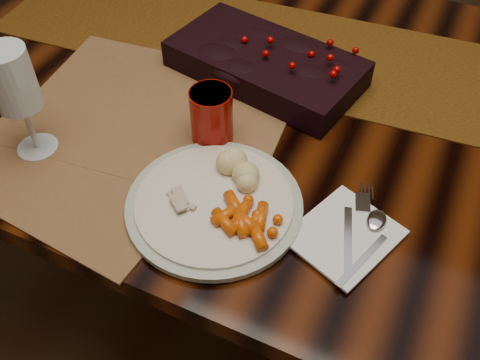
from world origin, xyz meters
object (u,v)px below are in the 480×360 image
at_px(turkey_shreds, 184,201).
at_px(baby_carrots, 244,215).
at_px(red_cup, 211,116).
at_px(centerpiece, 266,60).
at_px(dinner_plate, 214,204).
at_px(dining_table, 299,220).
at_px(mashed_potatoes, 240,166).
at_px(wine_glass, 21,104).
at_px(placemat_main, 156,110).
at_px(napkin, 344,235).

bearing_deg(turkey_shreds, baby_carrots, 7.46).
bearing_deg(red_cup, baby_carrots, -49.34).
distance_m(centerpiece, dinner_plate, 0.36).
distance_m(dining_table, turkey_shreds, 0.54).
xyz_separation_m(baby_carrots, red_cup, (-0.13, 0.16, 0.03)).
relative_size(mashed_potatoes, red_cup, 0.87).
bearing_deg(dining_table, wine_glass, -140.54).
relative_size(red_cup, wine_glass, 0.50).
distance_m(placemat_main, napkin, 0.44).
bearing_deg(centerpiece, napkin, -50.05).
xyz_separation_m(dining_table, red_cup, (-0.13, -0.18, 0.43)).
xyz_separation_m(dining_table, centerpiece, (-0.12, 0.03, 0.42)).
xyz_separation_m(baby_carrots, napkin, (0.15, 0.04, -0.02)).
relative_size(dinner_plate, mashed_potatoes, 3.19).
xyz_separation_m(mashed_potatoes, turkey_shreds, (-0.05, -0.09, -0.02)).
height_order(placemat_main, baby_carrots, baby_carrots).
xyz_separation_m(centerpiece, wine_glass, (-0.28, -0.36, 0.06)).
bearing_deg(centerpiece, wine_glass, -128.02).
height_order(placemat_main, dinner_plate, dinner_plate).
bearing_deg(dinner_plate, wine_glass, -178.58).
bearing_deg(red_cup, mashed_potatoes, -41.08).
bearing_deg(napkin, turkey_shreds, -145.96).
height_order(baby_carrots, napkin, baby_carrots).
relative_size(baby_carrots, wine_glass, 0.54).
relative_size(placemat_main, dinner_plate, 1.74).
distance_m(dinner_plate, red_cup, 0.17).
relative_size(mashed_potatoes, turkey_shreds, 1.39).
height_order(dining_table, red_cup, red_cup).
height_order(centerpiece, mashed_potatoes, centerpiece).
distance_m(dining_table, centerpiece, 0.43).
xyz_separation_m(placemat_main, dinner_plate, (0.21, -0.17, 0.01)).
bearing_deg(mashed_potatoes, turkey_shreds, -121.49).
bearing_deg(baby_carrots, napkin, 16.59).
distance_m(mashed_potatoes, red_cup, 0.12).
bearing_deg(centerpiece, red_cup, -93.46).
distance_m(dining_table, dinner_plate, 0.51).
relative_size(dining_table, centerpiece, 4.75).
xyz_separation_m(dining_table, napkin, (0.15, -0.29, 0.38)).
relative_size(dining_table, placemat_main, 3.67).
relative_size(mashed_potatoes, wine_glass, 0.43).
bearing_deg(placemat_main, dining_table, 24.56).
bearing_deg(napkin, dining_table, 138.23).
height_order(turkey_shreds, napkin, turkey_shreds).
xyz_separation_m(centerpiece, baby_carrots, (0.12, -0.37, -0.01)).
distance_m(baby_carrots, mashed_potatoes, 0.09).
xyz_separation_m(mashed_potatoes, red_cup, (-0.09, 0.08, 0.01)).
bearing_deg(napkin, mashed_potatoes, -168.63).
relative_size(napkin, wine_glass, 0.75).
distance_m(dining_table, mashed_potatoes, 0.49).
relative_size(centerpiece, wine_glass, 1.85).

